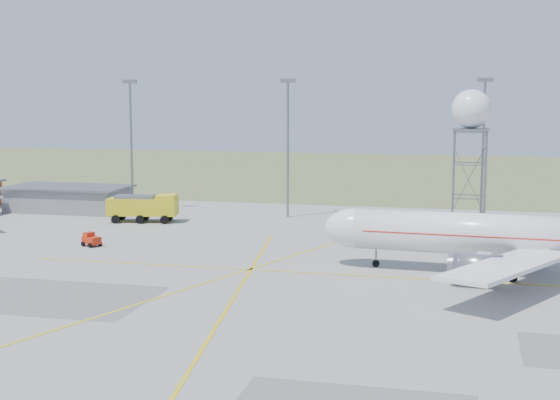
% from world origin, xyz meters
% --- Properties ---
extents(ground, '(400.00, 400.00, 0.00)m').
position_xyz_m(ground, '(0.00, 0.00, 0.00)').
color(ground, '#989793').
rests_on(ground, ground).
extents(grass_strip, '(400.00, 120.00, 0.03)m').
position_xyz_m(grass_strip, '(0.00, 140.00, 0.01)').
color(grass_strip, '#5E703D').
rests_on(grass_strip, ground).
extents(building_grey, '(19.00, 10.00, 3.90)m').
position_xyz_m(building_grey, '(-45.00, 64.00, 1.97)').
color(building_grey, gray).
rests_on(building_grey, ground).
extents(mast_a, '(2.20, 0.50, 20.50)m').
position_xyz_m(mast_a, '(-35.00, 66.00, 12.07)').
color(mast_a, slate).
rests_on(mast_a, ground).
extents(mast_b, '(2.20, 0.50, 20.50)m').
position_xyz_m(mast_b, '(-10.00, 66.00, 12.07)').
color(mast_b, slate).
rests_on(mast_b, ground).
extents(mast_c, '(2.20, 0.50, 20.50)m').
position_xyz_m(mast_c, '(18.00, 66.00, 12.07)').
color(mast_c, slate).
rests_on(mast_c, ground).
extents(airliner_main, '(37.85, 36.75, 12.87)m').
position_xyz_m(airliner_main, '(19.23, 33.83, 3.94)').
color(airliner_main, white).
rests_on(airliner_main, ground).
extents(radar_tower, '(5.21, 5.21, 18.87)m').
position_xyz_m(radar_tower, '(16.26, 60.87, 10.59)').
color(radar_tower, slate).
rests_on(radar_tower, ground).
extents(fire_truck, '(10.31, 5.31, 3.96)m').
position_xyz_m(fire_truck, '(-28.99, 56.73, 1.90)').
color(fire_truck, gold).
rests_on(fire_truck, ground).
extents(baggage_tug, '(2.52, 2.38, 1.65)m').
position_xyz_m(baggage_tug, '(-27.83, 38.01, 0.63)').
color(baggage_tug, '#B7250D').
rests_on(baggage_tug, ground).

